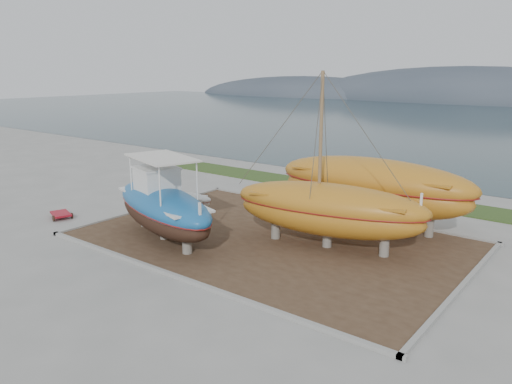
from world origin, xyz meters
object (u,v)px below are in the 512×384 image
Objects in this scene: red_trailer at (61,215)px; white_dinghy at (181,202)px; blue_caique at (163,198)px; orange_sailboat at (330,162)px; orange_bare_hull at (372,193)px.

white_dinghy is at bearing 65.49° from red_trailer.
white_dinghy is (-2.83, 3.87, -1.49)m from blue_caique.
red_trailer is (-14.37, -5.00, -3.95)m from orange_sailboat.
red_trailer is at bearing -152.28° from white_dinghy.
orange_bare_hull is (9.95, 4.35, 1.20)m from white_dinghy.
orange_sailboat reaches higher than white_dinghy.
blue_caique reaches higher than red_trailer.
orange_sailboat reaches higher than blue_caique.
white_dinghy reaches higher than red_trailer.
orange_bare_hull is (7.12, 8.23, -0.28)m from blue_caique.
blue_caique is 7.76m from red_trailer.
white_dinghy is 0.35× the size of orange_bare_hull.
orange_bare_hull is 5.04× the size of red_trailer.
blue_caique is 0.79× the size of orange_bare_hull.
white_dinghy is 10.92m from orange_bare_hull.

